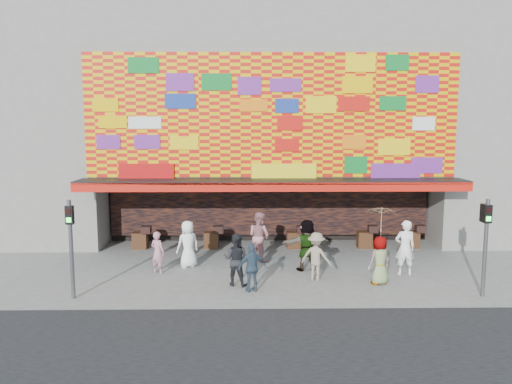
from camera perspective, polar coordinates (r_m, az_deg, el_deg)
The scene contains 15 objects.
ground at distance 16.87m, azimuth 2.36°, elevation -10.22°, with size 90.00×90.00×0.00m, color slate.
road_strip at distance 10.88m, azimuth 4.42°, elevation -20.73°, with size 30.00×8.00×0.02m, color black.
shop_building at distance 24.22m, azimuth 1.32°, elevation 7.80°, with size 15.20×9.40×10.00m.
signal_left at distance 15.80m, azimuth -20.42°, elevation -4.95°, with size 0.22×0.20×3.00m.
signal_right at distance 16.52m, azimuth 24.80°, elevation -4.64°, with size 0.22×0.20×3.00m.
ped_a at distance 18.47m, azimuth -7.79°, elevation -5.92°, with size 0.84×0.55×1.73m, color white.
ped_b at distance 17.95m, azimuth -11.18°, elevation -6.78°, with size 0.54×0.36×1.49m, color #BD7A8A.
ped_c at distance 16.30m, azimuth -2.29°, elevation -7.70°, with size 0.84×0.65×1.72m, color black.
ped_d at distance 16.95m, azimuth 6.91°, elevation -7.32°, with size 1.05×0.60×1.62m, color gray.
ped_e at distance 15.72m, azimuth -0.44°, elevation -8.63°, with size 0.90×0.38×1.54m, color #34485C.
ped_f at distance 17.99m, azimuth 5.83°, elevation -6.03°, with size 1.73×0.55×1.86m, color gray.
ped_g at distance 16.90m, azimuth 13.97°, elevation -7.59°, with size 0.78×0.51×1.60m, color gray.
ped_h at distance 18.13m, azimuth 16.67°, elevation -6.10°, with size 0.70×0.46×1.93m, color white.
ped_i at distance 19.18m, azimuth 0.37°, elevation -5.08°, with size 0.92×0.72×1.89m, color #B9787F.
parasol at distance 16.60m, azimuth 14.12°, elevation -3.14°, with size 1.20×1.21×1.82m.
Camera 1 is at (-0.93, -16.03, 5.18)m, focal length 35.00 mm.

